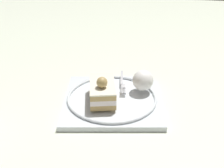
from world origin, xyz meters
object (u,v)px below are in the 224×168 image
at_px(cake_slice, 102,91).
at_px(whipped_cream_dollop, 143,80).
at_px(dessert_plate, 112,99).
at_px(fork, 123,83).

distance_m(cake_slice, whipped_cream_dollop, 0.10).
relative_size(dessert_plate, fork, 2.18).
xyz_separation_m(dessert_plate, whipped_cream_dollop, (0.04, -0.07, 0.03)).
xyz_separation_m(cake_slice, fork, (0.08, -0.04, -0.02)).
distance_m(cake_slice, fork, 0.09).
relative_size(dessert_plate, whipped_cream_dollop, 5.11).
distance_m(dessert_plate, fork, 0.06).
bearing_deg(whipped_cream_dollop, fork, 66.40).
height_order(dessert_plate, fork, fork).
bearing_deg(dessert_plate, fork, -16.42).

